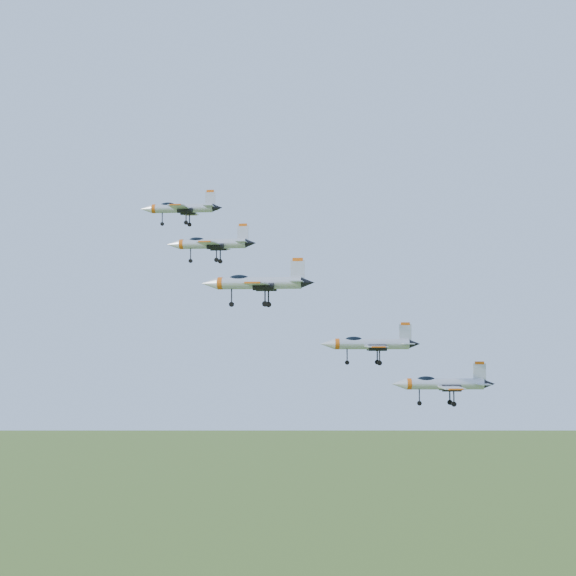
{
  "coord_description": "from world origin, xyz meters",
  "views": [
    {
      "loc": [
        0.48,
        -103.69,
        125.5
      ],
      "look_at": [
        -3.54,
        -4.37,
        130.71
      ],
      "focal_mm": 50.0,
      "sensor_mm": 36.0,
      "label": 1
    }
  ],
  "objects": [
    {
      "name": "jet_lead",
      "position": [
        -19.81,
        10.78,
        143.13
      ],
      "size": [
        12.2,
        10.09,
        3.26
      ],
      "rotation": [
        0.0,
        0.0,
        -0.07
      ],
      "color": "#AEB2BB"
    },
    {
      "name": "jet_left_high",
      "position": [
        -13.92,
        -0.06,
        136.77
      ],
      "size": [
        12.05,
        10.01,
        3.22
      ],
      "rotation": [
        0.0,
        0.0,
        -0.11
      ],
      "color": "#AEB2BB"
    },
    {
      "name": "jet_right_high",
      "position": [
        -6.31,
        -19.53,
        130.47
      ],
      "size": [
        12.21,
        10.14,
        3.26
      ],
      "rotation": [
        0.0,
        0.0,
        -0.1
      ],
      "color": "#AEB2BB"
    },
    {
      "name": "jet_left_low",
      "position": [
        6.83,
        2.12,
        123.69
      ],
      "size": [
        13.28,
        10.96,
        3.55
      ],
      "rotation": [
        0.0,
        0.0,
        0.05
      ],
      "color": "#AEB2BB"
    },
    {
      "name": "jet_right_low",
      "position": [
        13.74,
        -15.11,
        119.63
      ],
      "size": [
        11.44,
        9.44,
        3.06
      ],
      "rotation": [
        0.0,
        0.0,
        0.05
      ],
      "color": "#AEB2BB"
    }
  ]
}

